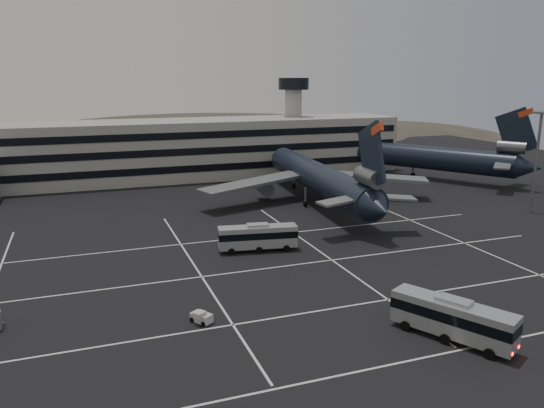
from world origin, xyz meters
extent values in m
plane|color=black|center=(0.00, 0.00, 0.00)|extent=(260.00, 260.00, 0.00)
cube|color=silver|center=(0.00, -22.00, 0.01)|extent=(90.00, 0.25, 0.01)
cube|color=silver|center=(0.00, -10.00, 0.01)|extent=(90.00, 0.25, 0.01)
cube|color=silver|center=(0.00, 4.00, 0.01)|extent=(90.00, 0.25, 0.01)
cube|color=silver|center=(0.00, 18.00, 0.01)|extent=(90.00, 0.25, 0.01)
cube|color=silver|center=(-6.00, 6.00, 0.01)|extent=(0.25, 55.00, 0.01)
cube|color=silver|center=(12.00, 6.00, 0.01)|extent=(0.25, 55.00, 0.01)
cube|color=silver|center=(34.00, 6.00, 0.01)|extent=(0.25, 55.00, 0.01)
cube|color=gray|center=(0.00, 72.00, 7.00)|extent=(120.00, 18.00, 14.00)
cube|color=black|center=(0.00, 62.95, 3.50)|extent=(118.00, 0.20, 1.60)
cube|color=black|center=(0.00, 62.95, 7.50)|extent=(118.00, 0.20, 1.60)
cube|color=black|center=(0.00, 62.95, 11.20)|extent=(118.00, 0.20, 1.60)
cylinder|color=gray|center=(35.00, 74.00, 11.00)|extent=(4.40, 4.40, 22.00)
cylinder|color=black|center=(35.00, 74.00, 22.50)|extent=(8.00, 8.00, 3.00)
ellipsoid|color=#38332B|center=(30.00, 170.00, -13.50)|extent=(252.00, 180.00, 44.00)
ellipsoid|color=#38332B|center=(110.00, 170.00, -9.00)|extent=(168.00, 120.00, 24.00)
cylinder|color=slate|center=(58.00, 15.00, 9.00)|extent=(0.50, 0.50, 18.00)
cube|color=slate|center=(58.00, 15.00, 18.10)|extent=(2.40, 2.40, 0.35)
cylinder|color=black|center=(24.17, 34.86, 5.20)|extent=(9.67, 48.30, 5.60)
cone|color=black|center=(26.40, 60.97, 5.20)|extent=(5.96, 4.96, 5.60)
cone|color=black|center=(21.91, 8.46, 5.20)|extent=(5.45, 5.41, 5.04)
cube|color=black|center=(22.21, 11.95, 12.60)|extent=(1.31, 9.48, 10.97)
cube|color=red|center=(22.08, 10.45, 16.80)|extent=(0.82, 3.27, 2.24)
cylinder|color=#595B60|center=(22.25, 12.45, 9.30)|extent=(3.20, 6.21, 2.70)
cube|color=slate|center=(18.11, 13.30, 5.80)|extent=(7.84, 4.10, 0.87)
cube|color=slate|center=(26.48, 12.59, 5.80)|extent=(8.11, 5.24, 0.87)
cube|color=slate|center=(11.89, 37.92, 4.40)|extent=(22.65, 11.73, 1.75)
cylinder|color=#595B60|center=(15.13, 40.66, 2.70)|extent=(3.16, 5.71, 2.70)
cube|color=slate|center=(36.80, 35.79, 4.40)|extent=(22.11, 14.86, 1.75)
cylinder|color=#595B60|center=(34.06, 39.04, 2.70)|extent=(3.16, 5.71, 2.70)
cylinder|color=slate|center=(25.48, 50.17, 2.20)|extent=(0.44, 0.44, 3.00)
cylinder|color=black|center=(25.48, 50.17, 0.55)|extent=(0.59, 1.14, 1.10)
cylinder|color=slate|center=(20.81, 33.14, 2.20)|extent=(0.44, 0.44, 3.00)
cylinder|color=black|center=(20.81, 33.14, 0.55)|extent=(0.59, 1.14, 1.10)
cylinder|color=slate|center=(27.19, 32.60, 2.20)|extent=(0.44, 0.44, 3.00)
cylinder|color=black|center=(27.19, 32.60, 0.55)|extent=(0.59, 1.14, 1.10)
cylinder|color=black|center=(58.24, 52.24, 5.20)|extent=(29.74, 43.91, 5.60)
cone|color=black|center=(44.62, 74.63, 5.20)|extent=(7.12, 6.76, 5.60)
cone|color=black|center=(72.02, 29.61, 5.20)|extent=(6.90, 6.89, 5.04)
cube|color=black|center=(70.20, 32.60, 12.60)|extent=(5.35, 8.35, 10.97)
cube|color=red|center=(70.98, 31.32, 16.80)|extent=(2.15, 3.05, 2.24)
cylinder|color=#595B60|center=(69.94, 33.02, 9.30)|extent=(5.43, 6.53, 2.70)
cube|color=slate|center=(66.09, 31.27, 5.80)|extent=(7.66, 7.48, 0.87)
cube|color=slate|center=(73.27, 35.64, 5.80)|extent=(8.14, 5.50, 0.87)
cylinder|color=slate|center=(58.24, 52.24, 2.20)|extent=(0.44, 0.44, 3.00)
cylinder|color=black|center=(58.24, 52.24, 0.55)|extent=(1.00, 1.20, 1.10)
cube|color=#999BA1|center=(12.62, -19.97, 2.16)|extent=(7.81, 11.47, 3.16)
cube|color=black|center=(12.62, -19.97, 2.54)|extent=(7.89, 11.55, 1.00)
cube|color=#999BA1|center=(12.62, -19.97, 3.93)|extent=(2.98, 3.59, 0.37)
cylinder|color=black|center=(13.38, -24.17, 0.51)|extent=(0.78, 1.05, 1.01)
cylinder|color=black|center=(15.70, -22.92, 0.51)|extent=(0.78, 1.05, 1.01)
cylinder|color=black|center=(11.46, -20.59, 0.51)|extent=(0.78, 1.05, 1.01)
cylinder|color=black|center=(13.78, -19.34, 0.51)|extent=(0.78, 1.05, 1.01)
cylinder|color=black|center=(9.54, -17.01, 0.51)|extent=(0.78, 1.05, 1.01)
cylinder|color=black|center=(11.86, -15.76, 0.51)|extent=(0.78, 1.05, 1.01)
cube|color=#FF0C05|center=(14.63, -25.49, 0.95)|extent=(0.27, 0.20, 0.23)
cube|color=#FF0C05|center=(16.12, -24.70, 0.95)|extent=(0.27, 0.20, 0.23)
cube|color=#999BA1|center=(3.84, 11.31, 2.08)|extent=(11.45, 4.37, 3.05)
cube|color=black|center=(3.84, 11.31, 2.45)|extent=(11.52, 4.43, 0.97)
cube|color=#999BA1|center=(3.84, 11.31, 3.79)|extent=(3.28, 2.11, 0.36)
cylinder|color=black|center=(7.49, 9.41, 0.49)|extent=(1.02, 0.48, 0.98)
cylinder|color=black|center=(7.91, 11.91, 0.49)|extent=(1.02, 0.48, 0.98)
cylinder|color=black|center=(3.63, 10.06, 0.49)|extent=(1.02, 0.48, 0.98)
cylinder|color=black|center=(4.05, 12.56, 0.49)|extent=(1.02, 0.48, 0.98)
cylinder|color=black|center=(-0.23, 10.71, 0.49)|extent=(1.02, 0.48, 0.98)
cylinder|color=black|center=(0.19, 13.22, 0.49)|extent=(1.02, 0.48, 0.98)
cube|color=#B8B8B3|center=(-8.81, -8.39, 0.54)|extent=(2.19, 2.46, 0.89)
cube|color=#B8B8B3|center=(-8.54, -8.80, 1.13)|extent=(1.40, 1.34, 0.49)
cylinder|color=black|center=(-8.82, -9.35, 0.28)|extent=(0.49, 0.58, 0.55)
cylinder|color=black|center=(-7.92, -8.74, 0.28)|extent=(0.49, 0.58, 0.55)
cylinder|color=black|center=(-9.70, -8.04, 0.28)|extent=(0.49, 0.58, 0.55)
cylinder|color=black|center=(-8.80, -7.43, 0.28)|extent=(0.49, 0.58, 0.55)
camera|label=1|loc=(-19.12, -57.19, 24.23)|focal=35.00mm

